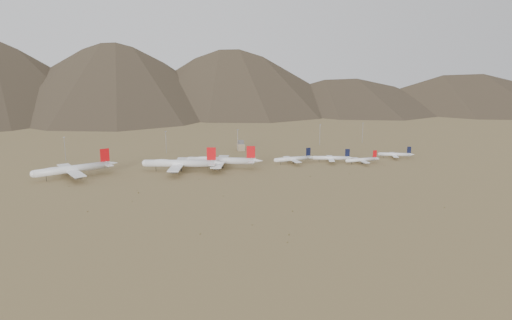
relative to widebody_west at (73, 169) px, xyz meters
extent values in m
plane|color=#967A4D|center=(148.18, -33.85, -8.18)|extent=(3000.00, 3000.00, 0.00)
cylinder|color=white|center=(-0.32, -0.12, -0.09)|extent=(64.76, 29.43, 6.87)
sphere|color=white|center=(-31.51, -11.61, -0.09)|extent=(6.73, 6.73, 6.73)
cone|color=white|center=(34.62, 12.76, 0.43)|extent=(13.37, 9.94, 6.18)
cube|color=white|center=(-1.57, -0.58, -1.12)|extent=(31.05, 60.86, 0.86)
cube|color=white|center=(29.63, 10.92, 0.60)|extent=(13.62, 23.80, 0.41)
cube|color=red|center=(28.38, 10.46, 9.44)|extent=(8.32, 3.57, 12.19)
cylinder|color=black|center=(-22.15, -8.16, -5.85)|extent=(0.44, 0.44, 4.65)
cylinder|color=black|center=(0.34, 1.95, -5.85)|extent=(0.55, 0.55, 4.65)
cylinder|color=black|center=(1.52, -1.27, -5.85)|extent=(0.55, 0.55, 4.65)
ellipsoid|color=white|center=(-16.54, -6.09, 1.80)|extent=(21.74, 12.19, 4.12)
cylinder|color=slate|center=(-5.78, 10.86, -2.82)|extent=(7.31, 5.20, 3.09)
cylinder|color=slate|center=(2.65, -12.01, -2.82)|extent=(7.31, 5.20, 3.09)
cylinder|color=slate|center=(-9.57, 21.15, -2.82)|extent=(7.31, 5.20, 3.09)
cylinder|color=slate|center=(6.44, -22.31, -2.82)|extent=(7.31, 5.20, 3.09)
cylinder|color=white|center=(97.78, -0.94, -0.06)|extent=(66.12, 24.68, 6.90)
sphere|color=white|center=(65.65, 8.08, -0.06)|extent=(6.76, 6.76, 6.76)
cone|color=white|center=(133.76, -11.04, 0.46)|extent=(13.24, 9.22, 6.21)
cube|color=white|center=(96.49, -0.58, -1.09)|extent=(26.82, 61.78, 0.86)
cube|color=white|center=(128.62, -9.60, 0.63)|extent=(12.07, 24.01, 0.41)
cube|color=red|center=(127.33, -9.24, 9.51)|extent=(8.52, 2.94, 12.24)
cylinder|color=black|center=(75.29, 5.38, -5.84)|extent=(0.44, 0.44, 4.67)
cylinder|color=black|center=(99.53, 0.36, -5.84)|extent=(0.56, 0.56, 4.67)
cylinder|color=black|center=(98.59, -2.96, -5.84)|extent=(0.56, 0.56, 4.67)
ellipsoid|color=white|center=(81.07, 3.75, 1.84)|extent=(21.96, 10.75, 4.14)
cylinder|color=slate|center=(99.80, 11.20, -2.80)|extent=(7.26, 4.79, 3.10)
cylinder|color=slate|center=(93.18, -12.36, -2.80)|extent=(7.26, 4.79, 3.10)
cylinder|color=slate|center=(102.78, 21.80, -2.80)|extent=(7.26, 4.79, 3.10)
cylinder|color=slate|center=(90.20, -22.96, -2.80)|extent=(7.26, 4.79, 3.10)
cylinder|color=white|center=(139.25, 2.61, -0.38)|extent=(62.68, 27.26, 6.62)
sphere|color=white|center=(109.00, 13.11, -0.38)|extent=(6.49, 6.49, 6.49)
cone|color=white|center=(173.14, -9.16, 0.11)|extent=(12.84, 9.41, 5.96)
cube|color=white|center=(138.04, 3.03, -1.38)|extent=(28.94, 58.83, 0.83)
cube|color=white|center=(168.29, -7.48, 0.28)|extent=(12.76, 22.97, 0.40)
cube|color=red|center=(167.08, -7.06, 8.80)|extent=(8.06, 3.29, 11.74)
cylinder|color=black|center=(118.07, 9.96, -5.93)|extent=(0.43, 0.43, 4.48)
cylinder|color=black|center=(141.00, 3.75, -5.93)|extent=(0.53, 0.53, 4.48)
cylinder|color=black|center=(139.92, 0.62, -5.93)|extent=(0.53, 0.53, 4.48)
ellipsoid|color=white|center=(123.52, 8.07, 1.44)|extent=(20.99, 11.41, 3.97)
cylinder|color=slate|center=(141.89, 14.12, -3.01)|extent=(7.03, 4.91, 2.98)
cylinder|color=slate|center=(134.19, -8.07, -3.01)|extent=(7.03, 4.91, 2.98)
cylinder|color=slate|center=(145.36, 24.10, -3.01)|extent=(7.03, 4.91, 2.98)
cylinder|color=slate|center=(130.72, -18.05, -3.01)|extent=(7.03, 4.91, 2.98)
cylinder|color=white|center=(215.01, 5.42, -3.21)|extent=(38.85, 8.49, 4.19)
sphere|color=white|center=(195.82, 3.26, -3.21)|extent=(4.11, 4.11, 4.11)
cone|color=white|center=(236.50, 7.84, -2.90)|extent=(7.33, 4.53, 3.77)
cube|color=white|center=(214.24, 5.33, -3.84)|extent=(9.84, 33.59, 0.52)
cube|color=white|center=(233.43, 7.49, -2.79)|extent=(4.86, 12.89, 0.25)
cube|color=black|center=(232.66, 7.40, 3.02)|extent=(5.03, 0.94, 8.28)
cylinder|color=black|center=(201.57, 3.91, -6.74)|extent=(0.44, 0.44, 2.87)
cylinder|color=black|center=(215.66, 6.55, -6.74)|extent=(0.55, 0.55, 2.87)
cylinder|color=black|center=(215.89, 4.46, -6.74)|extent=(0.55, 0.55, 2.87)
cylinder|color=slate|center=(213.20, 14.54, -4.88)|extent=(4.05, 2.31, 1.89)
cylinder|color=slate|center=(215.28, -3.88, -4.88)|extent=(4.05, 2.31, 1.89)
cylinder|color=white|center=(255.95, 0.81, -3.54)|extent=(35.60, 14.40, 3.91)
sphere|color=white|center=(238.73, 6.14, -3.54)|extent=(3.84, 3.84, 3.84)
cone|color=white|center=(275.24, -5.16, -3.25)|extent=(7.24, 5.28, 3.52)
cube|color=white|center=(255.26, 1.02, -4.13)|extent=(14.65, 31.23, 0.49)
cube|color=white|center=(272.48, -4.31, -3.15)|extent=(6.57, 12.18, 0.23)
cube|color=black|center=(271.80, -4.10, 2.28)|extent=(4.58, 1.72, 7.73)
cylinder|color=black|center=(243.90, 4.54, -6.84)|extent=(0.41, 0.41, 2.68)
cylinder|color=black|center=(256.93, 1.53, -6.84)|extent=(0.52, 0.52, 2.68)
cylinder|color=black|center=(256.35, -0.34, -6.84)|extent=(0.52, 0.52, 2.68)
cylinder|color=slate|center=(257.82, 9.29, -5.10)|extent=(3.97, 2.75, 1.76)
cylinder|color=slate|center=(252.70, -7.25, -5.10)|extent=(3.97, 2.75, 1.76)
cylinder|color=white|center=(283.50, -13.71, -3.91)|extent=(33.34, 5.42, 3.60)
sphere|color=white|center=(266.93, -14.62, -3.91)|extent=(3.53, 3.53, 3.53)
cone|color=white|center=(302.06, -12.69, -3.64)|extent=(6.14, 3.57, 3.24)
cube|color=white|center=(282.84, -13.75, -4.45)|extent=(6.86, 28.70, 0.45)
cube|color=white|center=(299.41, -12.84, -3.55)|extent=(3.57, 10.96, 0.22)
cube|color=red|center=(298.75, -12.87, 1.45)|extent=(4.33, 0.56, 7.11)
cylinder|color=black|center=(271.90, -14.34, -6.94)|extent=(0.38, 0.38, 2.47)
cylinder|color=black|center=(284.12, -12.77, -6.94)|extent=(0.47, 0.47, 2.47)
cylinder|color=black|center=(284.21, -14.57, -6.94)|extent=(0.47, 0.47, 2.47)
cylinder|color=slate|center=(282.40, -5.79, -5.34)|extent=(3.40, 1.80, 1.62)
cylinder|color=slate|center=(283.28, -21.70, -5.34)|extent=(3.40, 1.80, 1.62)
cylinder|color=white|center=(330.90, 2.67, -3.96)|extent=(31.99, 14.62, 3.56)
sphere|color=white|center=(315.51, 8.31, -3.96)|extent=(3.49, 3.49, 3.49)
cone|color=white|center=(348.13, -3.65, -3.70)|extent=(6.64, 5.04, 3.20)
cube|color=white|center=(330.28, 2.89, -4.50)|extent=(14.59, 28.18, 0.44)
cube|color=white|center=(345.67, -2.75, -3.61)|extent=(6.44, 11.04, 0.21)
cube|color=black|center=(345.05, -2.52, 1.33)|extent=(4.11, 1.77, 7.02)
cylinder|color=black|center=(320.13, 6.62, -6.96)|extent=(0.37, 0.37, 2.43)
cylinder|color=black|center=(331.82, 3.28, -6.96)|extent=(0.47, 0.47, 2.43)
cylinder|color=black|center=(331.21, 1.61, -6.96)|extent=(0.47, 0.47, 2.43)
cylinder|color=slate|center=(332.99, 10.28, -5.38)|extent=(3.63, 2.63, 1.60)
cylinder|color=slate|center=(327.57, -4.49, -5.38)|extent=(3.63, 2.63, 1.60)
cube|color=tan|center=(178.18, 86.15, -4.18)|extent=(8.00, 8.00, 8.00)
cube|color=slate|center=(178.18, 86.15, 1.82)|extent=(6.00, 6.00, 4.00)
cylinder|color=gray|center=(-14.76, 78.18, 4.32)|extent=(0.50, 0.50, 25.00)
cube|color=gray|center=(-14.76, 78.18, 17.12)|extent=(2.00, 0.60, 0.80)
cylinder|color=gray|center=(92.12, 91.64, 4.32)|extent=(0.50, 0.50, 25.00)
cube|color=gray|center=(92.12, 91.64, 17.12)|extent=(2.00, 0.60, 0.80)
cylinder|color=gray|center=(173.93, 83.90, 4.32)|extent=(0.50, 0.50, 25.00)
cube|color=gray|center=(173.93, 83.90, 17.12)|extent=(2.00, 0.60, 0.80)
cylinder|color=gray|center=(281.67, 98.32, 4.32)|extent=(0.50, 0.50, 25.00)
cube|color=gray|center=(281.67, 98.32, 17.12)|extent=(2.00, 0.60, 0.80)
cylinder|color=gray|center=(339.20, 97.42, 4.32)|extent=(0.50, 0.50, 25.00)
cube|color=gray|center=(339.20, 97.42, 17.12)|extent=(2.00, 0.60, 0.80)
ellipsoid|color=brown|center=(275.87, -165.98, -7.84)|extent=(0.96, 0.96, 0.68)
ellipsoid|color=brown|center=(128.24, -166.82, -7.95)|extent=(0.84, 0.84, 0.45)
ellipsoid|color=brown|center=(212.95, -51.33, -7.85)|extent=(1.04, 1.04, 0.64)
ellipsoid|color=brown|center=(141.46, -202.55, -7.82)|extent=(0.85, 0.85, 0.71)
ellipsoid|color=brown|center=(300.97, -29.24, -7.90)|extent=(0.79, 0.79, 0.56)
ellipsoid|color=brown|center=(163.73, -145.99, -7.76)|extent=(0.97, 0.97, 0.83)
ellipsoid|color=brown|center=(51.25, -91.21, -7.97)|extent=(0.71, 0.71, 0.41)
ellipsoid|color=brown|center=(122.49, -94.60, -7.91)|extent=(0.98, 0.98, 0.52)
ellipsoid|color=brown|center=(201.89, -211.47, -8.02)|extent=(0.61, 0.61, 0.32)
ellipsoid|color=brown|center=(146.37, -190.44, -7.82)|extent=(0.92, 0.92, 0.72)
ellipsoid|color=brown|center=(350.24, -103.74, -7.99)|extent=(0.72, 0.72, 0.38)
ellipsoid|color=brown|center=(56.62, -68.72, -7.70)|extent=(1.08, 1.08, 0.96)
ellipsoid|color=brown|center=(92.10, -175.05, -7.86)|extent=(1.00, 1.00, 0.63)
ellipsoid|color=brown|center=(252.55, -52.19, -7.92)|extent=(0.62, 0.62, 0.52)
ellipsoid|color=brown|center=(55.85, -59.21, -7.97)|extent=(0.76, 0.76, 0.41)
ellipsoid|color=brown|center=(290.58, -124.76, -8.01)|extent=(0.52, 0.52, 0.34)
ellipsoid|color=brown|center=(-0.84, -33.10, -7.95)|extent=(0.69, 0.69, 0.46)
ellipsoid|color=brown|center=(221.64, -159.95, -7.94)|extent=(0.64, 0.64, 0.47)
ellipsoid|color=brown|center=(19.68, -109.24, -7.82)|extent=(0.84, 0.84, 0.71)
ellipsoid|color=brown|center=(111.25, -36.77, -7.97)|extent=(0.66, 0.66, 0.42)
ellipsoid|color=brown|center=(351.80, -35.07, -7.80)|extent=(1.03, 1.03, 0.75)
camera|label=1|loc=(51.42, -473.93, 105.52)|focal=35.00mm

